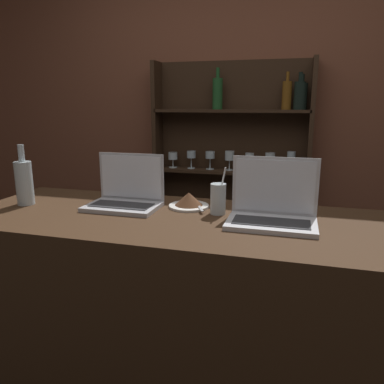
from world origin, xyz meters
The scene contains 8 objects.
bar_counter centered at (0.00, 0.33, 0.49)m, with size 1.94×0.66×0.98m.
back_wall centered at (0.00, 1.73, 1.35)m, with size 7.00×0.06×2.70m.
back_shelf centered at (-0.07, 1.65, 0.92)m, with size 1.12×0.18×1.72m.
laptop_near centered at (-0.34, 0.42, 1.04)m, with size 0.31×0.21×0.23m.
laptop_far centered at (0.30, 0.36, 1.04)m, with size 0.33×0.21×0.25m.
cake_plate centered at (-0.07, 0.49, 1.01)m, with size 0.18×0.18×0.07m.
water_glass centered at (0.07, 0.42, 1.05)m, with size 0.06×0.06×0.20m.
wine_bottle_clear centered at (-0.80, 0.34, 1.09)m, with size 0.08×0.08×0.27m.
Camera 1 is at (0.37, -1.04, 1.43)m, focal length 35.00 mm.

